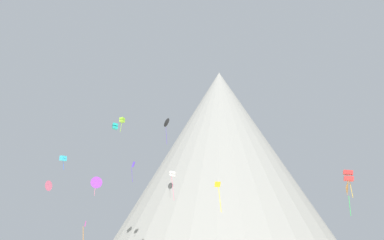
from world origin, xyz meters
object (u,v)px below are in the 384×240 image
object	(u,v)px
rock_massif	(226,166)
kite_lime_high	(122,120)
kite_yellow_low	(218,189)
kite_magenta_low	(84,228)
kite_rainbow_low	(48,186)
kite_teal_high	(115,126)
kite_cyan_mid	(63,158)
kite_indigo_mid	(133,167)
kite_red_low	(348,176)
kite_black_high	(166,122)
kite_violet_mid	(96,182)
kite_orange_low	(347,188)
kite_white_mid	(172,174)

from	to	relation	value
rock_massif	kite_lime_high	distance (m)	51.13
kite_yellow_low	kite_magenta_low	size ratio (longest dim) A/B	1.10
kite_rainbow_low	kite_teal_high	xyz separation A→B (m)	(-1.37, 31.93, 17.32)
kite_cyan_mid	kite_rainbow_low	size ratio (longest dim) A/B	2.09
kite_indigo_mid	kite_teal_high	bearing A→B (deg)	-106.26
rock_massif	kite_red_low	bearing A→B (deg)	-71.62
kite_red_low	kite_black_high	size ratio (longest dim) A/B	0.65
kite_red_low	kite_black_high	distance (m)	45.61
kite_yellow_low	kite_indigo_mid	world-z (taller)	kite_indigo_mid
kite_lime_high	kite_yellow_low	xyz separation A→B (m)	(20.59, -20.80, -17.24)
kite_lime_high	kite_cyan_mid	bearing A→B (deg)	-154.00
kite_indigo_mid	kite_red_low	bearing A→B (deg)	56.80
kite_cyan_mid	kite_black_high	bearing A→B (deg)	-21.45
kite_rainbow_low	kite_violet_mid	world-z (taller)	kite_violet_mid
rock_massif	kite_magenta_low	bearing A→B (deg)	-115.04
kite_black_high	rock_massif	bearing A→B (deg)	119.19
kite_black_high	kite_rainbow_low	bearing A→B (deg)	-52.50
rock_massif	kite_lime_high	xyz separation A→B (m)	(-20.00, -47.05, 1.10)
kite_orange_low	kite_rainbow_low	xyz separation A→B (m)	(-38.73, -4.68, 0.22)
kite_teal_high	kite_cyan_mid	bearing A→B (deg)	-92.63
kite_red_low	kite_indigo_mid	world-z (taller)	kite_indigo_mid
kite_lime_high	kite_indigo_mid	distance (m)	10.02
kite_white_mid	kite_magenta_low	world-z (taller)	kite_white_mid
rock_massif	kite_yellow_low	bearing A→B (deg)	-89.50
kite_rainbow_low	kite_indigo_mid	size ratio (longest dim) A/B	0.33
rock_massif	kite_violet_mid	xyz separation A→B (m)	(-27.54, -38.61, -10.41)
kite_cyan_mid	kite_magenta_low	size ratio (longest dim) A/B	0.75
kite_rainbow_low	kite_indigo_mid	distance (m)	32.55
kite_rainbow_low	kite_magenta_low	xyz separation A→B (m)	(-3.19, 22.99, -4.36)
kite_teal_high	kite_violet_mid	bearing A→B (deg)	-159.26
kite_magenta_low	kite_indigo_mid	size ratio (longest dim) A/B	0.91
kite_orange_low	kite_black_high	xyz separation A→B (m)	(-30.38, 35.36, 20.55)
kite_cyan_mid	kite_orange_low	size ratio (longest dim) A/B	0.63
kite_indigo_mid	kite_violet_mid	bearing A→B (deg)	-128.15
kite_black_high	kite_lime_high	bearing A→B (deg)	-71.75
kite_orange_low	kite_lime_high	world-z (taller)	kite_lime_high
kite_teal_high	kite_indigo_mid	world-z (taller)	kite_teal_high
kite_yellow_low	kite_white_mid	bearing A→B (deg)	-62.01
kite_yellow_low	kite_black_high	xyz separation A→B (m)	(-13.47, 32.65, 20.08)
kite_magenta_low	kite_lime_high	bearing A→B (deg)	-26.13
kite_red_low	kite_cyan_mid	bearing A→B (deg)	-95.60
kite_lime_high	kite_teal_high	bearing A→B (deg)	149.66
kite_orange_low	kite_teal_high	xyz separation A→B (m)	(-40.10, 27.24, 17.54)
kite_red_low	kite_indigo_mid	distance (m)	42.45
kite_red_low	kite_white_mid	size ratio (longest dim) A/B	0.78
kite_red_low	kite_teal_high	world-z (taller)	kite_teal_high
kite_black_high	kite_indigo_mid	bearing A→B (deg)	-71.70
kite_rainbow_low	kite_teal_high	bearing A→B (deg)	-161.65
rock_massif	kite_red_low	world-z (taller)	rock_massif
kite_cyan_mid	kite_magenta_low	world-z (taller)	kite_cyan_mid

